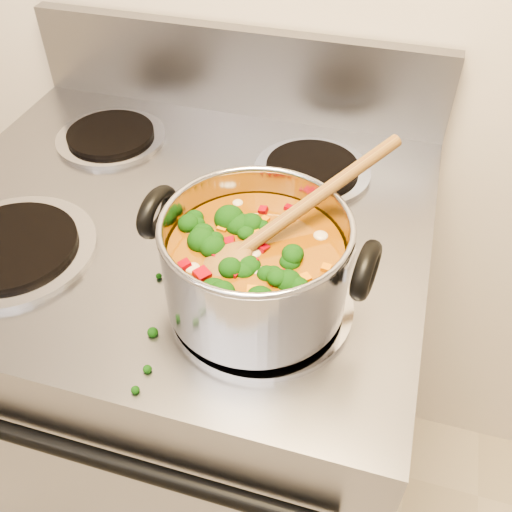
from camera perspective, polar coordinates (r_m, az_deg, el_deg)
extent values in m
cube|color=gray|center=(1.23, -6.01, -12.20)|extent=(0.78, 0.67, 0.92)
cube|color=gray|center=(1.10, -2.05, 18.03)|extent=(0.78, 0.03, 0.16)
cylinder|color=black|center=(0.79, -17.36, -18.22)|extent=(0.66, 0.02, 0.02)
cylinder|color=#A5A5AD|center=(0.88, -23.14, 0.59)|extent=(0.23, 0.23, 0.01)
cylinder|color=black|center=(0.87, -23.29, 0.98)|extent=(0.18, 0.18, 0.01)
cylinder|color=#A5A5AD|center=(0.74, 0.58, -4.83)|extent=(0.23, 0.23, 0.01)
cylinder|color=black|center=(0.73, 0.59, -4.41)|extent=(0.18, 0.18, 0.01)
cylinder|color=#A5A5AD|center=(1.07, -14.27, 11.39)|extent=(0.19, 0.19, 0.01)
cylinder|color=black|center=(1.07, -14.35, 11.75)|extent=(0.15, 0.15, 0.01)
cylinder|color=#A5A5AD|center=(0.96, 5.63, 8.44)|extent=(0.19, 0.19, 0.01)
cylinder|color=black|center=(0.96, 5.66, 8.83)|extent=(0.15, 0.15, 0.01)
cylinder|color=#A7A7AF|center=(0.68, 0.00, -0.71)|extent=(0.22, 0.22, 0.12)
torus|color=#A7A7AF|center=(0.64, 0.00, 3.13)|extent=(0.23, 0.23, 0.01)
cylinder|color=#7A500B|center=(0.69, 0.00, -1.72)|extent=(0.21, 0.21, 0.09)
torus|color=black|center=(0.70, -9.83, 4.36)|extent=(0.03, 0.08, 0.08)
torus|color=black|center=(0.63, 10.94, -1.39)|extent=(0.03, 0.08, 0.08)
ellipsoid|color=black|center=(0.65, 7.35, -0.80)|extent=(0.04, 0.04, 0.03)
ellipsoid|color=black|center=(0.67, 0.40, 1.00)|extent=(0.04, 0.04, 0.03)
ellipsoid|color=black|center=(0.68, -2.44, 2.16)|extent=(0.04, 0.04, 0.03)
ellipsoid|color=black|center=(0.62, 1.95, -3.19)|extent=(0.04, 0.04, 0.03)
ellipsoid|color=black|center=(0.60, -0.18, -4.61)|extent=(0.04, 0.04, 0.03)
ellipsoid|color=black|center=(0.64, 1.21, -0.85)|extent=(0.04, 0.04, 0.03)
ellipsoid|color=black|center=(0.71, 0.64, 4.36)|extent=(0.04, 0.04, 0.03)
ellipsoid|color=black|center=(0.65, -3.59, -0.49)|extent=(0.04, 0.04, 0.03)
ellipsoid|color=black|center=(0.62, 3.93, -2.89)|extent=(0.04, 0.04, 0.03)
ellipsoid|color=black|center=(0.67, 3.67, 1.58)|extent=(0.04, 0.04, 0.03)
ellipsoid|color=black|center=(0.61, 4.82, -3.84)|extent=(0.04, 0.04, 0.03)
ellipsoid|color=#9A0511|center=(0.68, -4.12, 1.60)|extent=(0.01, 0.01, 0.01)
ellipsoid|color=#9A0511|center=(0.68, 4.53, 1.88)|extent=(0.01, 0.01, 0.01)
ellipsoid|color=#9A0511|center=(0.68, 7.48, 1.79)|extent=(0.01, 0.01, 0.01)
ellipsoid|color=#9A0511|center=(0.68, -3.70, 1.86)|extent=(0.01, 0.01, 0.01)
ellipsoid|color=#9A0511|center=(0.61, -2.06, -4.61)|extent=(0.01, 0.01, 0.01)
ellipsoid|color=#9A0511|center=(0.68, -7.16, 1.88)|extent=(0.01, 0.01, 0.01)
ellipsoid|color=#9A0511|center=(0.64, 1.29, -1.13)|extent=(0.01, 0.01, 0.01)
ellipsoid|color=#9A0511|center=(0.68, 5.48, 1.62)|extent=(0.01, 0.01, 0.01)
ellipsoid|color=#9A0511|center=(0.69, 4.46, 2.63)|extent=(0.01, 0.01, 0.01)
ellipsoid|color=#9A0511|center=(0.70, -6.83, 2.90)|extent=(0.01, 0.01, 0.01)
ellipsoid|color=#9A0511|center=(0.65, -0.83, -0.31)|extent=(0.01, 0.01, 0.01)
ellipsoid|color=#9A0511|center=(0.64, -1.82, -0.78)|extent=(0.01, 0.01, 0.01)
ellipsoid|color=#C2690A|center=(0.62, 0.53, -2.68)|extent=(0.01, 0.01, 0.01)
ellipsoid|color=#C2690A|center=(0.62, 0.95, -3.17)|extent=(0.01, 0.01, 0.01)
ellipsoid|color=#C2690A|center=(0.68, -2.72, 2.11)|extent=(0.01, 0.01, 0.01)
ellipsoid|color=#C2690A|center=(0.67, -0.15, 1.26)|extent=(0.01, 0.01, 0.01)
ellipsoid|color=#C2690A|center=(0.70, 0.13, 3.76)|extent=(0.01, 0.01, 0.01)
ellipsoid|color=#C2690A|center=(0.66, 5.47, -0.03)|extent=(0.01, 0.01, 0.01)
ellipsoid|color=#C2690A|center=(0.71, -1.28, 4.26)|extent=(0.01, 0.01, 0.01)
ellipsoid|color=#C2690A|center=(0.68, 2.71, 2.02)|extent=(0.01, 0.01, 0.01)
ellipsoid|color=#C2690A|center=(0.67, -4.02, 1.28)|extent=(0.01, 0.01, 0.01)
ellipsoid|color=#C2690A|center=(0.72, 3.42, 4.79)|extent=(0.01, 0.01, 0.01)
ellipsoid|color=#CBB48B|center=(0.64, 1.94, -1.24)|extent=(0.02, 0.02, 0.01)
ellipsoid|color=#CBB48B|center=(0.68, 3.07, 1.81)|extent=(0.02, 0.02, 0.01)
ellipsoid|color=#CBB48B|center=(0.71, -1.07, 3.88)|extent=(0.02, 0.02, 0.01)
ellipsoid|color=#CBB48B|center=(0.64, 5.11, -1.74)|extent=(0.02, 0.02, 0.01)
ellipsoid|color=#CBB48B|center=(0.65, 0.59, -0.58)|extent=(0.02, 0.02, 0.01)
ellipsoid|color=#CBB48B|center=(0.67, 4.46, 1.33)|extent=(0.02, 0.02, 0.01)
ellipsoid|color=#CBB48B|center=(0.70, 3.09, 3.61)|extent=(0.02, 0.02, 0.01)
ellipsoid|color=#CBB48B|center=(0.72, -0.53, 5.04)|extent=(0.02, 0.02, 0.01)
ellipsoid|color=#CBB48B|center=(0.64, -0.56, -1.20)|extent=(0.02, 0.02, 0.01)
ellipsoid|color=olive|center=(0.65, -3.27, -0.78)|extent=(0.09, 0.09, 0.04)
cylinder|color=olive|center=(0.68, 5.81, 5.67)|extent=(0.18, 0.21, 0.09)
ellipsoid|color=black|center=(0.84, 2.97, 2.57)|extent=(0.01, 0.01, 0.01)
ellipsoid|color=black|center=(0.75, -15.26, -5.68)|extent=(0.01, 0.01, 0.01)
ellipsoid|color=black|center=(0.87, -3.00, 4.16)|extent=(0.01, 0.01, 0.01)
ellipsoid|color=black|center=(0.69, -8.70, -10.62)|extent=(0.01, 0.01, 0.01)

